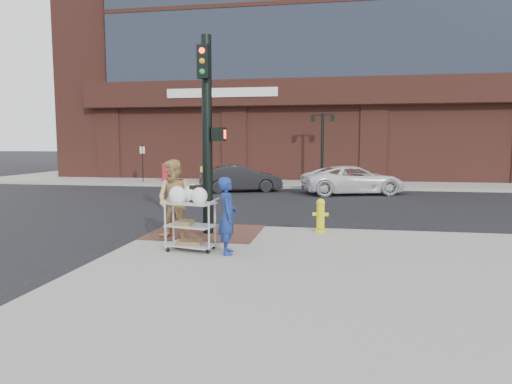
% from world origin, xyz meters
% --- Properties ---
extents(ground, '(220.00, 220.00, 0.00)m').
position_xyz_m(ground, '(0.00, 0.00, 0.00)').
color(ground, black).
rests_on(ground, ground).
extents(sidewalk_far, '(65.00, 36.00, 0.15)m').
position_xyz_m(sidewalk_far, '(12.50, 32.00, 0.07)').
color(sidewalk_far, gray).
rests_on(sidewalk_far, ground).
extents(brick_curb_ramp, '(2.80, 2.40, 0.01)m').
position_xyz_m(brick_curb_ramp, '(-0.60, 0.90, 0.16)').
color(brick_curb_ramp, '#512E26').
rests_on(brick_curb_ramp, sidewalk_near).
extents(bank_building, '(42.00, 26.00, 28.00)m').
position_xyz_m(bank_building, '(5.00, 31.00, 14.15)').
color(bank_building, brown).
rests_on(bank_building, sidewalk_far).
extents(lamp_post, '(1.32, 0.22, 4.00)m').
position_xyz_m(lamp_post, '(2.00, 16.00, 2.62)').
color(lamp_post, black).
rests_on(lamp_post, sidewalk_far).
extents(parking_sign, '(0.05, 0.05, 2.20)m').
position_xyz_m(parking_sign, '(-8.50, 15.00, 1.25)').
color(parking_sign, black).
rests_on(parking_sign, sidewalk_far).
extents(traffic_signal_pole, '(0.61, 0.51, 5.00)m').
position_xyz_m(traffic_signal_pole, '(-0.48, 0.77, 2.83)').
color(traffic_signal_pole, black).
rests_on(traffic_signal_pole, sidewalk_near).
extents(woman_blue, '(0.51, 0.67, 1.63)m').
position_xyz_m(woman_blue, '(0.50, -1.25, 0.97)').
color(woman_blue, navy).
rests_on(woman_blue, sidewalk_near).
extents(pedestrian_tan, '(1.10, 0.95, 1.94)m').
position_xyz_m(pedestrian_tan, '(-1.10, -0.00, 1.12)').
color(pedestrian_tan, tan).
rests_on(pedestrian_tan, sidewalk_near).
extents(sedan_dark, '(4.36, 2.86, 1.36)m').
position_xyz_m(sedan_dark, '(-1.99, 12.17, 0.68)').
color(sedan_dark, black).
rests_on(sedan_dark, ground).
extents(minivan_white, '(5.41, 3.68, 1.38)m').
position_xyz_m(minivan_white, '(3.61, 12.00, 0.69)').
color(minivan_white, white).
rests_on(minivan_white, ground).
extents(utility_cart, '(1.14, 0.81, 1.43)m').
position_xyz_m(utility_cart, '(-0.36, -1.10, 0.80)').
color(utility_cart, '#ABABB1').
rests_on(utility_cart, sidewalk_near).
extents(fire_hydrant, '(0.42, 0.29, 0.89)m').
position_xyz_m(fire_hydrant, '(2.37, 1.44, 0.60)').
color(fire_hydrant, yellow).
rests_on(fire_hydrant, sidewalk_near).
extents(newsbox_red, '(0.57, 0.55, 1.08)m').
position_xyz_m(newsbox_red, '(-7.32, 15.69, 0.69)').
color(newsbox_red, '#A8132C').
rests_on(newsbox_red, sidewalk_far).
extents(newsbox_yellow, '(0.40, 0.36, 0.94)m').
position_xyz_m(newsbox_yellow, '(-4.89, 15.57, 0.62)').
color(newsbox_yellow, gold).
rests_on(newsbox_yellow, sidewalk_far).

